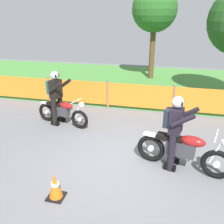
{
  "coord_description": "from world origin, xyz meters",
  "views": [
    {
      "loc": [
        1.03,
        -4.89,
        3.27
      ],
      "look_at": [
        -0.38,
        0.9,
        0.9
      ],
      "focal_mm": 39.7,
      "sensor_mm": 36.0,
      "label": 1
    }
  ],
  "objects_px": {
    "motorcycle_trailing": "(63,112)",
    "rider_lead": "(175,129)",
    "traffic_cone": "(55,186)",
    "rider_trailing": "(56,95)",
    "motorcycle_lead": "(183,150)"
  },
  "relations": [
    {
      "from": "motorcycle_lead",
      "to": "rider_trailing",
      "type": "height_order",
      "value": "rider_trailing"
    },
    {
      "from": "traffic_cone",
      "to": "rider_trailing",
      "type": "bearing_deg",
      "value": 114.52
    },
    {
      "from": "motorcycle_trailing",
      "to": "rider_trailing",
      "type": "relative_size",
      "value": 1.1
    },
    {
      "from": "rider_lead",
      "to": "rider_trailing",
      "type": "height_order",
      "value": "same"
    },
    {
      "from": "rider_lead",
      "to": "motorcycle_lead",
      "type": "bearing_deg",
      "value": 0.51
    },
    {
      "from": "motorcycle_trailing",
      "to": "rider_lead",
      "type": "distance_m",
      "value": 3.76
    },
    {
      "from": "motorcycle_lead",
      "to": "rider_trailing",
      "type": "distance_m",
      "value": 4.17
    },
    {
      "from": "motorcycle_trailing",
      "to": "rider_lead",
      "type": "relative_size",
      "value": 1.1
    },
    {
      "from": "motorcycle_lead",
      "to": "rider_trailing",
      "type": "xyz_separation_m",
      "value": [
        -3.8,
        1.66,
        0.47
      ]
    },
    {
      "from": "motorcycle_trailing",
      "to": "traffic_cone",
      "type": "bearing_deg",
      "value": -54.98
    },
    {
      "from": "motorcycle_trailing",
      "to": "traffic_cone",
      "type": "relative_size",
      "value": 3.49
    },
    {
      "from": "rider_lead",
      "to": "traffic_cone",
      "type": "distance_m",
      "value": 2.74
    },
    {
      "from": "motorcycle_trailing",
      "to": "traffic_cone",
      "type": "xyz_separation_m",
      "value": [
        1.26,
        -3.16,
        -0.17
      ]
    },
    {
      "from": "rider_lead",
      "to": "traffic_cone",
      "type": "height_order",
      "value": "rider_lead"
    },
    {
      "from": "motorcycle_lead",
      "to": "motorcycle_trailing",
      "type": "relative_size",
      "value": 1.12
    }
  ]
}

